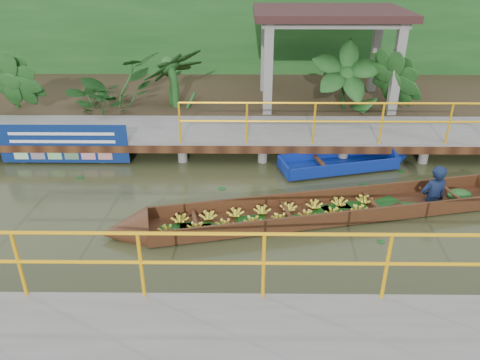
{
  "coord_description": "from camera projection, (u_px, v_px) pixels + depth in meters",
  "views": [
    {
      "loc": [
        0.54,
        -7.96,
        4.91
      ],
      "look_at": [
        0.46,
        0.5,
        0.6
      ],
      "focal_mm": 35.0,
      "sensor_mm": 36.0,
      "label": 1
    }
  ],
  "objects": [
    {
      "name": "ground",
      "position": [
        217.0,
        218.0,
        9.33
      ],
      "size": [
        80.0,
        80.0,
        0.0
      ],
      "primitive_type": "plane",
      "color": "#2D3018",
      "rests_on": "ground"
    },
    {
      "name": "land_strip",
      "position": [
        229.0,
        96.0,
        15.91
      ],
      "size": [
        30.0,
        8.0,
        0.45
      ],
      "primitive_type": "cube",
      "color": "#362C1B",
      "rests_on": "ground"
    },
    {
      "name": "far_dock",
      "position": [
        224.0,
        133.0,
        12.17
      ],
      "size": [
        16.0,
        2.06,
        1.66
      ],
      "color": "slate",
      "rests_on": "ground"
    },
    {
      "name": "pavilion",
      "position": [
        329.0,
        23.0,
        13.64
      ],
      "size": [
        4.4,
        3.0,
        3.0
      ],
      "color": "slate",
      "rests_on": "ground"
    },
    {
      "name": "foliage_backdrop",
      "position": [
        230.0,
        30.0,
        17.33
      ],
      "size": [
        30.0,
        0.8,
        4.0
      ],
      "primitive_type": "cube",
      "color": "#154317",
      "rests_on": "ground"
    },
    {
      "name": "vendor_boat",
      "position": [
        344.0,
        204.0,
        9.38
      ],
      "size": [
        8.95,
        2.71,
        2.0
      ],
      "rotation": [
        0.0,
        0.0,
        0.21
      ],
      "color": "#351B0E",
      "rests_on": "ground"
    },
    {
      "name": "moored_blue_boat",
      "position": [
        368.0,
        161.0,
        11.44
      ],
      "size": [
        3.38,
        1.61,
        0.78
      ],
      "rotation": [
        0.0,
        0.0,
        0.25
      ],
      "color": "navy",
      "rests_on": "ground"
    },
    {
      "name": "blue_banner",
      "position": [
        63.0,
        144.0,
        11.32
      ],
      "size": [
        3.15,
        0.04,
        0.98
      ],
      "color": "navy",
      "rests_on": "ground"
    },
    {
      "name": "tropical_plants",
      "position": [
        165.0,
        78.0,
        13.41
      ],
      "size": [
        14.59,
        1.59,
        1.99
      ],
      "color": "#154317",
      "rests_on": "ground"
    }
  ]
}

